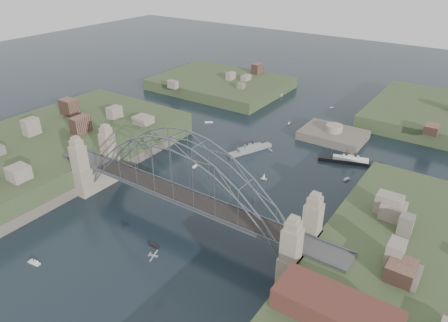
% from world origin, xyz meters
% --- Properties ---
extents(ground, '(500.00, 500.00, 0.00)m').
position_xyz_m(ground, '(0.00, 0.00, 0.00)').
color(ground, black).
rests_on(ground, ground).
extents(bridge, '(84.00, 13.80, 24.60)m').
position_xyz_m(bridge, '(0.00, 0.00, 12.32)').
color(bridge, '#48484A').
rests_on(bridge, ground).
extents(shore_west, '(50.50, 90.00, 12.00)m').
position_xyz_m(shore_west, '(-57.32, 0.00, 1.97)').
color(shore_west, '#364827').
rests_on(shore_west, ground).
extents(headland_nw, '(60.00, 45.00, 9.00)m').
position_xyz_m(headland_nw, '(-55.00, 95.00, 0.50)').
color(headland_nw, '#364827').
rests_on(headland_nw, ground).
extents(fort_island, '(22.00, 16.00, 9.40)m').
position_xyz_m(fort_island, '(12.00, 70.00, -0.34)').
color(fort_island, '#5A5247').
rests_on(fort_island, ground).
extents(wharf_shed, '(20.00, 8.00, 4.00)m').
position_xyz_m(wharf_shed, '(44.00, -14.00, 10.00)').
color(wharf_shed, '#592D26').
rests_on(wharf_shed, shore_east).
extents(naval_cruiser_near, '(8.98, 16.29, 5.06)m').
position_xyz_m(naval_cruiser_near, '(-7.38, 44.20, 0.78)').
color(naval_cruiser_near, gray).
rests_on(naval_cruiser_near, ground).
extents(naval_cruiser_far, '(4.58, 18.56, 6.21)m').
position_xyz_m(naval_cruiser_far, '(-27.06, 93.25, 0.97)').
color(naval_cruiser_far, gray).
rests_on(naval_cruiser_far, ground).
extents(ocean_liner, '(19.95, 8.82, 4.93)m').
position_xyz_m(ocean_liner, '(23.49, 55.45, 0.76)').
color(ocean_liner, black).
rests_on(ocean_liner, ground).
extents(aeroplane, '(1.99, 3.48, 0.52)m').
position_xyz_m(aeroplane, '(7.99, -18.85, 7.01)').
color(aeroplane, '#A1A3A8').
extents(small_boat_a, '(1.14, 2.68, 0.45)m').
position_xyz_m(small_boat_a, '(-16.11, 25.23, 0.15)').
color(small_boat_a, white).
rests_on(small_boat_a, ground).
extents(small_boat_b, '(2.01, 1.16, 2.38)m').
position_xyz_m(small_boat_b, '(5.81, 30.56, 0.95)').
color(small_boat_b, white).
rests_on(small_boat_b, ground).
extents(small_boat_c, '(2.84, 1.04, 0.45)m').
position_xyz_m(small_boat_c, '(-0.23, -10.55, 0.15)').
color(small_boat_c, white).
rests_on(small_boat_c, ground).
extents(small_boat_d, '(1.60, 2.42, 1.43)m').
position_xyz_m(small_boat_d, '(26.42, 44.20, 0.29)').
color(small_boat_d, white).
rests_on(small_boat_d, ground).
extents(small_boat_e, '(3.18, 2.74, 0.45)m').
position_xyz_m(small_boat_e, '(-33.98, 56.83, 0.15)').
color(small_boat_e, white).
rests_on(small_boat_e, ground).
extents(small_boat_f, '(1.86, 1.24, 0.45)m').
position_xyz_m(small_boat_f, '(-2.10, 48.82, 0.15)').
color(small_boat_f, white).
rests_on(small_boat_f, ground).
extents(small_boat_h, '(1.09, 2.03, 1.43)m').
position_xyz_m(small_boat_h, '(-7.17, 73.28, 0.29)').
color(small_boat_h, white).
rests_on(small_boat_h, ground).
extents(small_boat_i, '(1.83, 2.54, 1.43)m').
position_xyz_m(small_boat_i, '(35.29, 12.70, 0.28)').
color(small_boat_i, white).
rests_on(small_boat_i, ground).
extents(small_boat_j, '(3.04, 1.37, 1.43)m').
position_xyz_m(small_boat_j, '(-17.79, -29.96, 0.28)').
color(small_boat_j, white).
rests_on(small_boat_j, ground).
extents(small_boat_k, '(1.71, 1.79, 0.45)m').
position_xyz_m(small_boat_k, '(-0.00, 99.89, 0.15)').
color(small_boat_k, white).
rests_on(small_boat_k, ground).
extents(small_boat_l, '(2.04, 2.94, 0.45)m').
position_xyz_m(small_boat_l, '(-39.91, 35.34, 0.15)').
color(small_boat_l, white).
rests_on(small_boat_l, ground).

